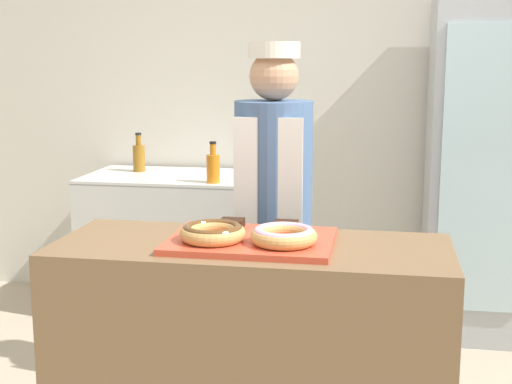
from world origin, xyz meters
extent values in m
cube|color=silver|center=(0.00, 2.13, 1.35)|extent=(8.00, 0.06, 2.70)
cube|color=brown|center=(0.00, 0.00, 0.47)|extent=(1.49, 0.59, 0.94)
cube|color=#D84C33|center=(0.00, 0.00, 0.95)|extent=(0.61, 0.46, 0.02)
torus|color=tan|center=(-0.13, -0.07, 0.99)|extent=(0.24, 0.24, 0.06)
torus|color=brown|center=(-0.13, -0.07, 1.00)|extent=(0.22, 0.22, 0.03)
torus|color=tan|center=(0.13, -0.07, 0.99)|extent=(0.24, 0.24, 0.06)
torus|color=#EFADC6|center=(0.13, -0.07, 1.00)|extent=(0.22, 0.22, 0.03)
cube|color=black|center=(-0.11, 0.15, 0.98)|extent=(0.09, 0.09, 0.03)
cube|color=black|center=(0.11, 0.15, 0.98)|extent=(0.09, 0.09, 0.03)
cylinder|color=#4C4C51|center=(-0.02, 0.65, 0.41)|extent=(0.26, 0.26, 0.82)
cylinder|color=#4C6B99|center=(-0.02, 0.65, 1.13)|extent=(0.36, 0.36, 0.61)
cube|color=white|center=(-0.02, 0.48, 0.73)|extent=(0.30, 0.02, 1.29)
sphere|color=tan|center=(-0.02, 0.65, 1.54)|extent=(0.22, 0.22, 0.22)
cylinder|color=white|center=(-0.02, 0.65, 1.66)|extent=(0.23, 0.23, 0.07)
cube|color=#ADB2B7|center=(1.02, 1.73, 0.98)|extent=(0.56, 0.63, 1.96)
cube|color=silver|center=(1.02, 1.41, 1.02)|extent=(0.46, 0.02, 1.57)
cube|color=silver|center=(-0.86, 1.73, 0.45)|extent=(1.02, 0.67, 0.90)
cube|color=gray|center=(-0.86, 1.73, 0.88)|extent=(1.03, 0.67, 0.01)
cylinder|color=#99661E|center=(-1.09, 1.84, 0.98)|extent=(0.08, 0.08, 0.17)
cylinder|color=#99661E|center=(-1.09, 1.84, 1.10)|extent=(0.04, 0.04, 0.07)
cylinder|color=black|center=(-1.09, 1.84, 1.14)|extent=(0.04, 0.04, 0.01)
cylinder|color=orange|center=(-0.51, 1.50, 0.98)|extent=(0.08, 0.08, 0.17)
cylinder|color=orange|center=(-0.51, 1.50, 1.10)|extent=(0.04, 0.04, 0.06)
cylinder|color=black|center=(-0.51, 1.50, 1.14)|extent=(0.04, 0.04, 0.01)
camera|label=1|loc=(0.47, -2.54, 1.62)|focal=50.00mm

